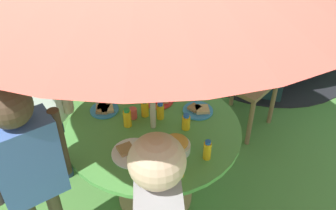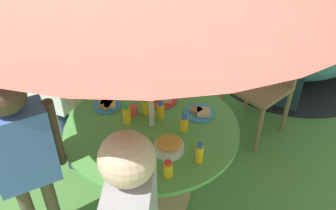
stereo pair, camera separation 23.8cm
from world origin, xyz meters
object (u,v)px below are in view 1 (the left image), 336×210
at_px(wooden_chair, 252,65).
at_px(potted_plant, 5,86).
at_px(child_in_yellow_shirt, 119,45).
at_px(juice_bottle_mid_right, 186,122).
at_px(juice_bottle_center_front, 160,111).
at_px(child_in_white_shirt, 37,82).
at_px(juice_bottle_center_back, 145,108).
at_px(juice_bottle_near_left, 179,169).
at_px(cup_near, 133,113).
at_px(plate_far_right, 104,109).
at_px(plate_mid_left, 132,152).
at_px(plate_far_left, 159,100).
at_px(child_in_blue_shirt, 27,161).
at_px(snack_bowl, 176,145).
at_px(garden_table, 154,148).
at_px(juice_bottle_front_edge, 127,118).
at_px(plate_near_right, 198,110).
at_px(juice_bottle_back_edge, 207,150).

bearing_deg(wooden_chair, potted_plant, -138.48).
xyz_separation_m(child_in_yellow_shirt, juice_bottle_mid_right, (0.66, -0.68, -0.12)).
relative_size(potted_plant, juice_bottle_center_front, 5.32).
xyz_separation_m(child_in_white_shirt, juice_bottle_center_back, (0.72, 0.04, -0.14)).
distance_m(wooden_chair, juice_bottle_near_left, 1.51).
bearing_deg(cup_near, wooden_chair, 53.39).
distance_m(potted_plant, plate_far_right, 1.31).
bearing_deg(cup_near, plate_mid_left, -74.17).
bearing_deg(child_in_white_shirt, plate_far_right, 8.92).
height_order(plate_far_left, juice_bottle_mid_right, juice_bottle_mid_right).
bearing_deg(cup_near, child_in_white_shirt, 179.95).
bearing_deg(juice_bottle_mid_right, child_in_yellow_shirt, 134.22).
relative_size(plate_far_right, juice_bottle_mid_right, 1.73).
bearing_deg(cup_near, juice_bottle_near_left, -47.79).
relative_size(child_in_yellow_shirt, juice_bottle_near_left, 12.34).
height_order(child_in_blue_shirt, snack_bowl, child_in_blue_shirt).
bearing_deg(child_in_white_shirt, garden_table, -0.00).
xyz_separation_m(juice_bottle_front_edge, cup_near, (0.01, 0.09, -0.03)).
height_order(garden_table, child_in_white_shirt, child_in_white_shirt).
bearing_deg(child_in_white_shirt, juice_bottle_near_left, -18.02).
xyz_separation_m(snack_bowl, cup_near, (-0.34, 0.25, -0.01)).
height_order(child_in_yellow_shirt, juice_bottle_front_edge, child_in_yellow_shirt).
bearing_deg(plate_near_right, plate_far_right, -168.77).
xyz_separation_m(child_in_blue_shirt, juice_bottle_center_front, (0.56, 0.68, -0.09)).
xyz_separation_m(plate_far_right, juice_bottle_center_front, (0.39, 0.00, 0.04)).
bearing_deg(potted_plant, garden_table, -21.99).
xyz_separation_m(child_in_yellow_shirt, juice_bottle_front_edge, (0.29, -0.73, -0.11)).
bearing_deg(cup_near, juice_bottle_back_edge, -27.34).
bearing_deg(plate_far_right, wooden_chair, 45.46).
relative_size(juice_bottle_center_front, juice_bottle_mid_right, 1.10).
distance_m(potted_plant, juice_bottle_center_back, 1.57).
distance_m(potted_plant, plate_mid_left, 1.74).
relative_size(juice_bottle_near_left, juice_bottle_front_edge, 0.82).
distance_m(child_in_blue_shirt, snack_bowl, 0.83).
relative_size(child_in_yellow_shirt, juice_bottle_front_edge, 10.14).
height_order(potted_plant, snack_bowl, snack_bowl).
height_order(garden_table, juice_bottle_mid_right, juice_bottle_mid_right).
bearing_deg(cup_near, plate_far_left, 60.42).
relative_size(child_in_white_shirt, cup_near, 19.17).
bearing_deg(wooden_chair, juice_bottle_near_left, -74.91).
xyz_separation_m(wooden_chair, plate_far_right, (-0.97, -0.99, 0.11)).
bearing_deg(juice_bottle_mid_right, juice_bottle_near_left, -85.30).
height_order(child_in_white_shirt, plate_far_right, child_in_white_shirt).
height_order(garden_table, plate_far_left, plate_far_left).
bearing_deg(juice_bottle_back_edge, juice_bottle_center_back, 145.52).
height_order(juice_bottle_near_left, juice_bottle_center_back, juice_bottle_center_back).
height_order(plate_near_right, juice_bottle_center_front, juice_bottle_center_front).
relative_size(potted_plant, plate_mid_left, 2.57).
bearing_deg(juice_bottle_center_front, wooden_chair, 59.56).
distance_m(juice_bottle_center_back, juice_bottle_back_edge, 0.55).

